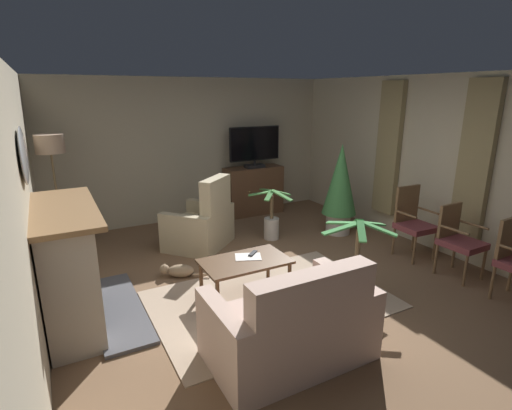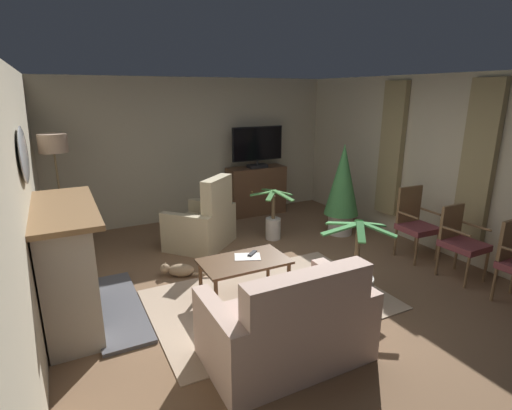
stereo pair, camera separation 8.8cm
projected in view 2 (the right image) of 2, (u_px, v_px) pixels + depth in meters
name	position (u px, v px, depth m)	size (l,w,h in m)	color
ground_plane	(288.00, 289.00, 4.82)	(5.83, 7.04, 0.04)	brown
wall_back	(196.00, 150.00, 7.26)	(5.83, 0.10, 2.56)	#B2A88E
wall_left	(19.00, 219.00, 3.29)	(0.10, 7.04, 2.56)	#B2A88E
wall_right_with_window	(449.00, 166.00, 5.63)	(0.10, 7.04, 2.56)	#BBB095
curtain_panel_near	(478.00, 164.00, 5.12)	(0.10, 0.44, 2.15)	#8E7F56
curtain_panel_far	(392.00, 149.00, 6.40)	(0.10, 0.44, 2.15)	#8E7F56
rug_central	(269.00, 300.00, 4.52)	(2.64, 1.79, 0.01)	tan
fireplace	(70.00, 267.00, 4.00)	(0.94, 1.64, 1.24)	#4C4C51
wall_mirror_oval	(24.00, 155.00, 3.57)	(0.06, 0.88, 0.52)	#B2B7BF
tv_cabinet	(256.00, 191.00, 7.66)	(1.13, 0.45, 0.92)	#402A1C
television	(257.00, 146.00, 7.36)	(1.02, 0.20, 0.77)	black
coffee_table	(244.00, 264.00, 4.52)	(1.00, 0.60, 0.45)	#4C331E
tv_remote	(252.00, 253.00, 4.66)	(0.17, 0.05, 0.02)	black
folded_newspaper	(247.00, 257.00, 4.59)	(0.30, 0.22, 0.01)	silver
sofa_floral	(289.00, 327.00, 3.43)	(1.42, 0.86, 0.96)	#BC9E8E
armchair_near_window	(203.00, 225.00, 6.03)	(1.23, 1.22, 1.10)	tan
side_chair_mid_row	(460.00, 240.00, 4.98)	(0.44, 0.48, 0.92)	brown
side_chair_tucked_against_wall	(415.00, 222.00, 5.59)	(0.48, 0.47, 1.01)	brown
potted_plant_on_hearth_side	(342.00, 186.00, 6.43)	(0.57, 0.57, 1.51)	beige
potted_plant_leafy_by_curtain	(273.00, 223.00, 6.35)	(0.66, 0.85, 0.82)	beige
potted_plant_tall_palm_by_window	(355.00, 281.00, 4.56)	(0.85, 0.72, 0.94)	beige
cat	(179.00, 270.00, 5.09)	(0.58, 0.38, 0.19)	#937A5B
floor_lamp	(54.00, 153.00, 5.55)	(0.39, 0.39, 1.74)	#4C4233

